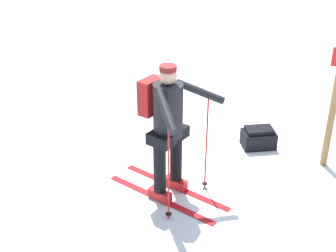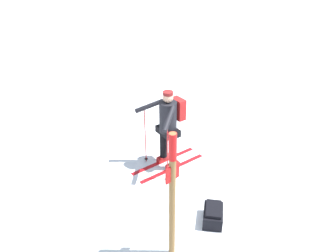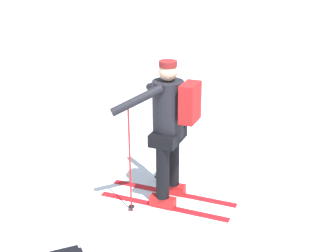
{
  "view_description": "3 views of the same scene",
  "coord_description": "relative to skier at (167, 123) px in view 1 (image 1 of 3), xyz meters",
  "views": [
    {
      "loc": [
        5.4,
        -1.27,
        3.45
      ],
      "look_at": [
        0.67,
        -0.48,
        0.95
      ],
      "focal_mm": 50.0,
      "sensor_mm": 36.0,
      "label": 1
    },
    {
      "loc": [
        0.03,
        5.09,
        4.18
      ],
      "look_at": [
        0.67,
        -0.48,
        0.95
      ],
      "focal_mm": 35.0,
      "sensor_mm": 36.0,
      "label": 2
    },
    {
      "loc": [
        -3.69,
        1.57,
        2.9
      ],
      "look_at": [
        0.67,
        -0.48,
        0.95
      ],
      "focal_mm": 50.0,
      "sensor_mm": 36.0,
      "label": 3
    }
  ],
  "objects": [
    {
      "name": "ground_plane",
      "position": [
        -0.66,
        0.49,
        -0.98
      ],
      "size": [
        80.0,
        80.0,
        0.0
      ],
      "primitive_type": "plane",
      "color": "white"
    },
    {
      "name": "skier",
      "position": [
        0.0,
        0.0,
        0.0
      ],
      "size": [
        1.44,
        1.39,
        1.69
      ],
      "color": "red",
      "rests_on": "ground_plane"
    },
    {
      "name": "dropped_backpack",
      "position": [
        -0.92,
        1.51,
        -0.83
      ],
      "size": [
        0.34,
        0.48,
        0.3
      ],
      "color": "black",
      "rests_on": "ground_plane"
    }
  ]
}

